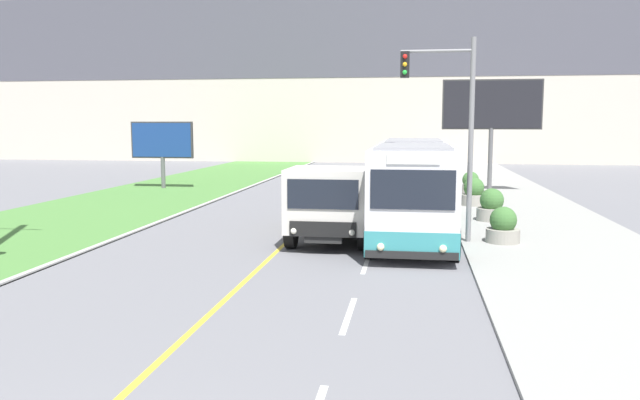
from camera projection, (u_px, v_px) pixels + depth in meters
apartment_block_background at (375, 45)px, 62.02m from camera, size 80.00×8.04×23.08m
city_bus at (413, 186)px, 21.71m from camera, size 2.62×11.71×3.14m
dump_truck at (332, 204)px, 19.83m from camera, size 2.51×6.51×2.44m
traffic_light_mast at (451, 115)px, 19.25m from camera, size 2.28×0.32×6.38m
billboard_large at (492, 108)px, 33.17m from camera, size 5.21×0.24×6.09m
billboard_small at (162, 142)px, 35.95m from camera, size 3.69×0.24×3.87m
planter_round_near at (503, 227)px, 19.43m from camera, size 1.04×1.04×1.13m
planter_round_second at (492, 207)px, 23.80m from camera, size 1.13×1.13×1.24m
planter_round_third at (474, 193)px, 28.23m from camera, size 1.15×1.15×1.26m
planter_round_far at (470, 184)px, 32.60m from camera, size 1.07×1.07×1.19m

